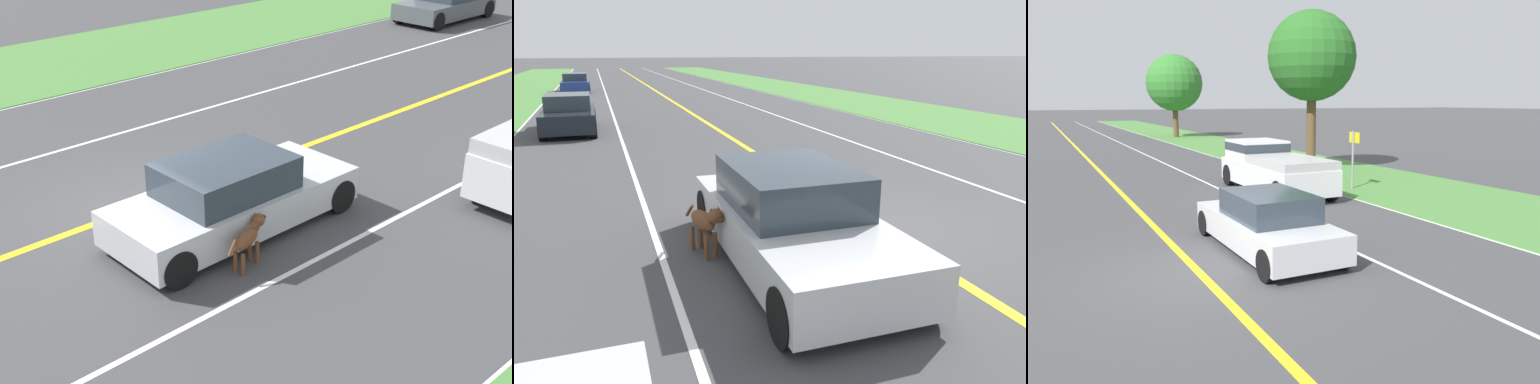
{
  "view_description": "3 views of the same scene",
  "coord_description": "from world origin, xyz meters",
  "views": [
    {
      "loc": [
        10.08,
        -6.32,
        5.97
      ],
      "look_at": [
        2.18,
        1.04,
        0.78
      ],
      "focal_mm": 50.0,
      "sensor_mm": 36.0,
      "label": 1
    },
    {
      "loc": [
        4.19,
        6.82,
        2.84
      ],
      "look_at": [
        1.93,
        0.29,
        0.88
      ],
      "focal_mm": 35.0,
      "sensor_mm": 36.0,
      "label": 2
    },
    {
      "loc": [
        -2.68,
        -8.97,
        3.3
      ],
      "look_at": [
        2.55,
        1.48,
        1.17
      ],
      "focal_mm": 35.0,
      "sensor_mm": 36.0,
      "label": 3
    }
  ],
  "objects": [
    {
      "name": "dog",
      "position": [
        2.88,
        0.24,
        0.51
      ],
      "size": [
        0.42,
        1.07,
        0.8
      ],
      "rotation": [
        0.0,
        0.0,
        0.29
      ],
      "color": "brown",
      "rests_on": "ground"
    },
    {
      "name": "street_sign",
      "position": [
        8.03,
        6.6,
        1.41
      ],
      "size": [
        0.11,
        0.64,
        2.21
      ],
      "color": "gray",
      "rests_on": "ground"
    },
    {
      "name": "lane_edge_line_right",
      "position": [
        7.0,
        0.0,
        0.0
      ],
      "size": [
        0.14,
        160.0,
        0.01
      ],
      "primitive_type": "cube",
      "color": "white",
      "rests_on": "ground"
    },
    {
      "name": "roadside_tree_right_far",
      "position": [
        9.17,
        37.09,
        4.93
      ],
      "size": [
        5.1,
        5.1,
        7.5
      ],
      "color": "brown",
      "rests_on": "ground"
    },
    {
      "name": "roadside_tree_right_near",
      "position": [
        9.08,
        11.66,
        5.31
      ],
      "size": [
        4.12,
        4.12,
        7.4
      ],
      "color": "brown",
      "rests_on": "ground"
    },
    {
      "name": "ground_plane",
      "position": [
        0.0,
        0.0,
        0.0
      ],
      "size": [
        400.0,
        400.0,
        0.0
      ],
      "primitive_type": "plane",
      "color": "#424244"
    },
    {
      "name": "centre_divider_line",
      "position": [
        0.0,
        0.0,
        0.0
      ],
      "size": [
        0.18,
        160.0,
        0.01
      ],
      "primitive_type": "cube",
      "color": "yellow",
      "rests_on": "ground"
    },
    {
      "name": "ego_car",
      "position": [
        1.8,
        0.83,
        0.62
      ],
      "size": [
        1.83,
        4.49,
        1.34
      ],
      "color": "silver",
      "rests_on": "ground"
    },
    {
      "name": "pickup_truck",
      "position": [
        5.09,
        7.54,
        0.93
      ],
      "size": [
        2.14,
        5.71,
        1.81
      ],
      "color": "silver",
      "rests_on": "ground"
    },
    {
      "name": "lane_dash_same_dir",
      "position": [
        3.5,
        0.0,
        0.0
      ],
      "size": [
        0.1,
        160.0,
        0.01
      ],
      "primitive_type": "cube",
      "color": "white",
      "rests_on": "ground"
    }
  ]
}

